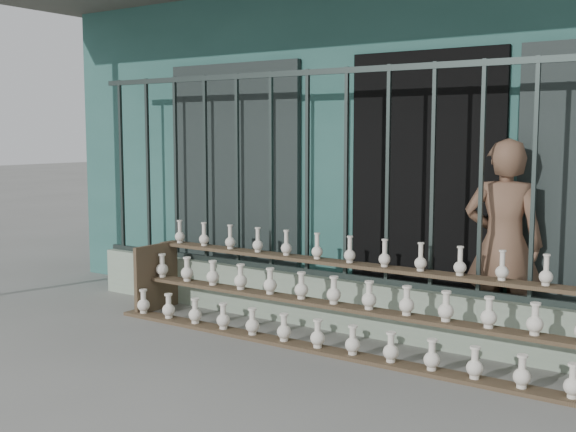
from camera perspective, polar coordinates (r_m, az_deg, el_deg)
The scene contains 6 objects.
ground at distance 5.55m, azimuth -5.97°, elevation -11.30°, with size 60.00×60.00×0.00m, color slate.
workshop_building at distance 8.93m, azimuth 11.91°, elevation 5.94°, with size 7.40×6.60×3.21m.
parapet_wall at distance 6.50m, azimuth 1.51°, elevation -6.55°, with size 5.00×0.20×0.45m, color #93A78F.
security_fence at distance 6.34m, azimuth 1.54°, elevation 3.39°, with size 5.00×0.04×1.80m.
shelf_rack at distance 5.78m, azimuth 4.94°, elevation -6.83°, with size 4.50×0.68×0.85m.
elderly_woman at distance 5.91m, azimuth 16.66°, elevation -2.18°, with size 0.61×0.40×1.66m, color brown.
Camera 1 is at (3.44, -4.01, 1.71)m, focal length 45.00 mm.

